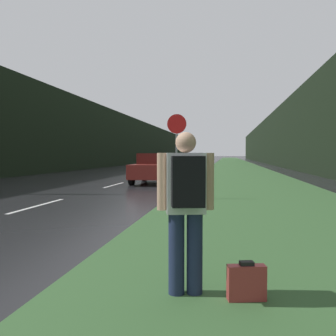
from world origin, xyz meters
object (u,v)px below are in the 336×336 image
stop_sign (177,148)px  suitcase (246,283)px  hitchhiker_with_backpack (186,203)px  car_passing_near (155,168)px  car_passing_far (197,160)px

stop_sign → suitcase: (1.84, -7.99, -1.50)m
stop_sign → suitcase: size_ratio=6.78×
hitchhiker_with_backpack → suitcase: (0.62, -0.03, -0.79)m
suitcase → hitchhiker_with_backpack: bearing=163.8°
car_passing_near → hitchhiker_with_backpack: bearing=102.9°
stop_sign → hitchhiker_with_backpack: stop_sign is taller
hitchhiker_with_backpack → suitcase: 1.00m
car_passing_far → suitcase: bearing=95.5°
stop_sign → car_passing_far: bearing=93.6°
stop_sign → car_passing_far: stop_sign is taller
stop_sign → suitcase: 8.33m
stop_sign → car_passing_far: 32.19m
stop_sign → car_passing_near: stop_sign is taller
hitchhiker_with_backpack → car_passing_near: (-3.25, 14.21, -0.22)m
stop_sign → hitchhiker_with_backpack: (1.22, -7.95, -0.70)m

